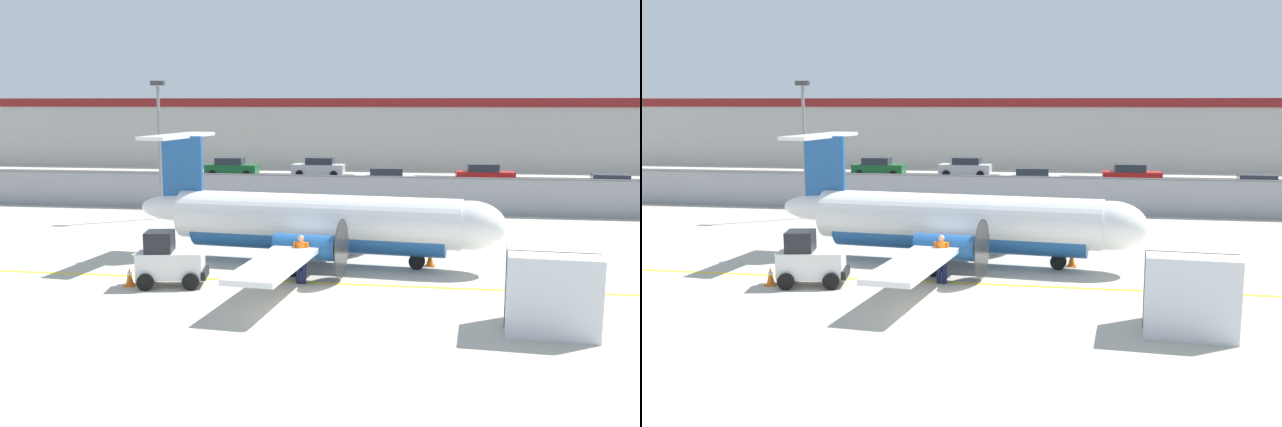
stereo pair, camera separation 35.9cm
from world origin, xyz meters
TOP-DOWN VIEW (x-y plane):
  - ground_plane at (0.00, 2.00)m, footprint 140.00×140.00m
  - perimeter_fence at (0.00, 18.00)m, footprint 98.00×0.10m
  - parking_lot_strip at (0.00, 29.50)m, footprint 98.00×17.00m
  - background_building at (0.00, 47.99)m, footprint 91.00×8.10m
  - commuter_airplane at (-0.89, 4.99)m, footprint 14.53×16.08m
  - baggage_tug at (-5.56, 0.94)m, footprint 2.49×1.73m
  - ground_crew_worker at (-1.18, 1.88)m, footprint 0.54×0.35m
  - cargo_container at (6.46, -2.12)m, footprint 2.54×2.17m
  - traffic_cone_near_left at (-2.57, 4.63)m, footprint 0.36×0.36m
  - traffic_cone_near_right at (3.22, 5.20)m, footprint 0.36×0.36m
  - traffic_cone_far_left at (-6.88, 0.67)m, footprint 0.36×0.36m
  - parked_car_0 at (-12.81, 34.53)m, footprint 4.24×2.07m
  - parked_car_1 at (-5.77, 35.63)m, footprint 4.24×2.09m
  - parked_car_2 at (0.10, 27.26)m, footprint 4.30×2.21m
  - parked_car_3 at (7.15, 31.54)m, footprint 4.23×2.06m
  - parked_car_4 at (14.26, 25.13)m, footprint 4.33×2.28m
  - apron_light_pole at (-10.99, 14.33)m, footprint 0.70×0.30m

SIDE VIEW (x-z plane):
  - ground_plane at x=0.00m, z-range 0.00..0.01m
  - parking_lot_strip at x=0.00m, z-range 0.00..0.12m
  - traffic_cone_near_left at x=-2.57m, z-range -0.01..0.63m
  - traffic_cone_near_right at x=3.22m, z-range -0.01..0.63m
  - traffic_cone_far_left at x=-6.88m, z-range -0.01..0.63m
  - baggage_tug at x=-5.56m, z-range -0.08..1.80m
  - parked_car_0 at x=-12.81m, z-range 0.10..1.68m
  - parked_car_1 at x=-5.77m, z-range 0.10..1.68m
  - parked_car_2 at x=0.10m, z-range 0.10..1.68m
  - parked_car_3 at x=7.15m, z-range 0.10..1.68m
  - parked_car_4 at x=14.26m, z-range 0.10..1.68m
  - ground_crew_worker at x=-1.18m, z-range 0.10..1.80m
  - cargo_container at x=6.46m, z-range 0.00..2.20m
  - perimeter_fence at x=0.00m, z-range 0.07..2.17m
  - commuter_airplane at x=-0.89m, z-range -0.86..4.06m
  - background_building at x=0.00m, z-range 0.01..6.51m
  - apron_light_pole at x=-10.99m, z-range 0.67..7.94m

